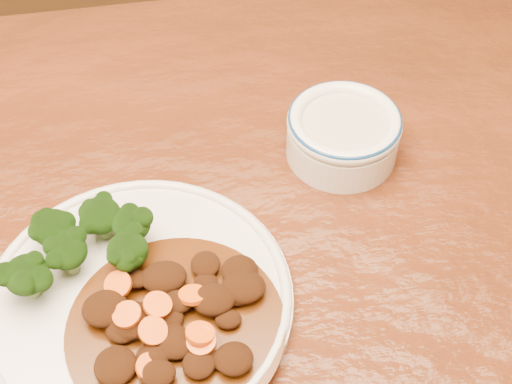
{
  "coord_description": "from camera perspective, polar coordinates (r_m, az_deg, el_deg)",
  "views": [
    {
      "loc": [
        0.08,
        -0.46,
        1.36
      ],
      "look_at": [
        0.13,
        0.05,
        0.77
      ],
      "focal_mm": 50.0,
      "sensor_mm": 36.0,
      "label": 1
    }
  ],
  "objects": [
    {
      "name": "dinner_plate",
      "position": [
        0.72,
        -9.43,
        -8.45
      ],
      "size": [
        0.31,
        0.31,
        0.02
      ],
      "rotation": [
        0.0,
        0.0,
        -0.3
      ],
      "color": "silver",
      "rests_on": "dining_table"
    },
    {
      "name": "dip_bowl",
      "position": [
        0.83,
        6.99,
        4.72
      ],
      "size": [
        0.13,
        0.13,
        0.06
      ],
      "rotation": [
        0.0,
        0.0,
        0.19
      ],
      "color": "white",
      "rests_on": "dining_table"
    },
    {
      "name": "broccoli_florets",
      "position": [
        0.73,
        -13.68,
        -3.88
      ],
      "size": [
        0.14,
        0.11,
        0.05
      ],
      "color": "#6D964D",
      "rests_on": "dinner_plate"
    },
    {
      "name": "mince_stew",
      "position": [
        0.69,
        -6.42,
        -10.1
      ],
      "size": [
        0.21,
        0.21,
        0.03
      ],
      "color": "#4B2208",
      "rests_on": "dinner_plate"
    },
    {
      "name": "dining_table",
      "position": [
        0.83,
        -8.81,
        -7.81
      ],
      "size": [
        1.57,
        1.02,
        0.75
      ],
      "rotation": [
        0.0,
        0.0,
        0.08
      ],
      "color": "#59250F",
      "rests_on": "ground"
    }
  ]
}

